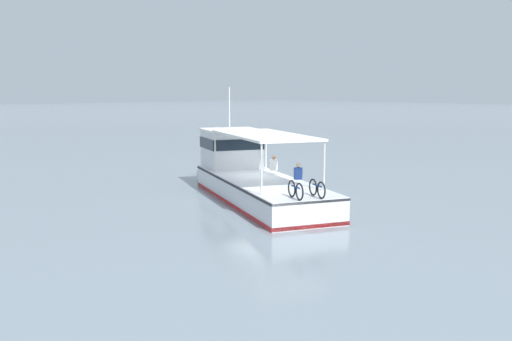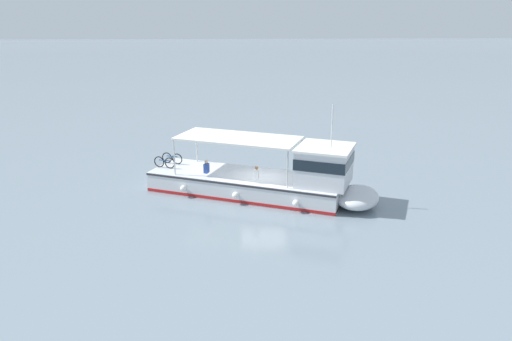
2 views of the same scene
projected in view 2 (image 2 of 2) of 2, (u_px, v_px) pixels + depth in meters
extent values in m
plane|color=gray|center=(264.00, 197.00, 26.73)|extent=(400.00, 400.00, 0.00)
cube|color=silver|center=(246.00, 184.00, 27.12)|extent=(7.22, 11.18, 1.10)
ellipsoid|color=silver|center=(357.00, 197.00, 25.09)|extent=(3.58, 3.19, 1.01)
cube|color=red|center=(246.00, 191.00, 27.26)|extent=(7.26, 11.20, 0.16)
cube|color=#2D2D33|center=(246.00, 176.00, 26.98)|extent=(7.28, 11.21, 0.10)
cube|color=silver|center=(324.00, 166.00, 25.23)|extent=(3.53, 3.47, 1.90)
cube|color=#19232D|center=(325.00, 160.00, 25.13)|extent=(3.60, 3.53, 0.56)
cube|color=white|center=(325.00, 148.00, 24.92)|extent=(3.74, 3.68, 0.12)
cube|color=white|center=(238.00, 138.00, 26.48)|extent=(5.36, 7.32, 0.10)
cylinder|color=silver|center=(301.00, 156.00, 26.95)|extent=(0.08, 0.08, 2.00)
cylinder|color=silver|center=(288.00, 170.00, 24.52)|extent=(0.08, 0.08, 2.00)
cylinder|color=silver|center=(197.00, 146.00, 29.08)|extent=(0.08, 0.08, 2.00)
cylinder|color=silver|center=(174.00, 157.00, 26.65)|extent=(0.08, 0.08, 2.00)
cylinder|color=silver|center=(332.00, 126.00, 24.47)|extent=(0.06, 0.06, 2.20)
sphere|color=white|center=(296.00, 203.00, 24.43)|extent=(0.36, 0.36, 0.36)
sphere|color=white|center=(236.00, 195.00, 25.52)|extent=(0.36, 0.36, 0.36)
sphere|color=white|center=(183.00, 189.00, 26.53)|extent=(0.36, 0.36, 0.36)
torus|color=black|center=(177.00, 159.00, 28.75)|extent=(0.32, 0.63, 0.66)
torus|color=black|center=(167.00, 158.00, 28.98)|extent=(0.32, 0.63, 0.66)
cylinder|color=#1E478C|center=(172.00, 156.00, 28.83)|extent=(0.33, 0.67, 0.06)
torus|color=black|center=(170.00, 163.00, 27.94)|extent=(0.32, 0.63, 0.66)
torus|color=black|center=(159.00, 162.00, 28.17)|extent=(0.32, 0.63, 0.66)
cylinder|color=#1E478C|center=(164.00, 160.00, 28.02)|extent=(0.33, 0.67, 0.06)
cube|color=#2D4CA5|center=(206.00, 168.00, 26.54)|extent=(0.38, 0.33, 0.52)
sphere|color=beige|center=(206.00, 162.00, 26.42)|extent=(0.20, 0.20, 0.20)
cube|color=white|center=(257.00, 174.00, 25.53)|extent=(0.38, 0.33, 0.52)
sphere|color=#9E7051|center=(257.00, 168.00, 25.41)|extent=(0.20, 0.20, 0.20)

